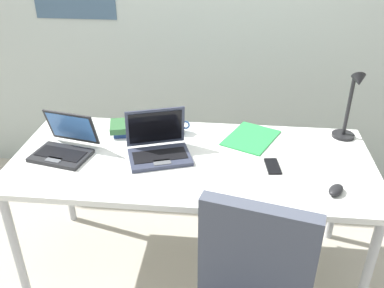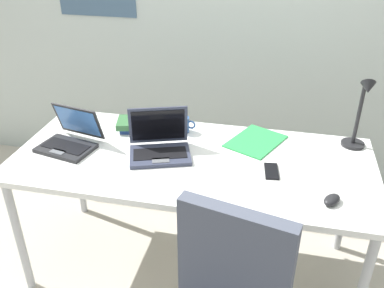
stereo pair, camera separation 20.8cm
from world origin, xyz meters
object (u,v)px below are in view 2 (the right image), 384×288
at_px(laptop_front_right, 70,139).
at_px(paper_folder_back_right, 256,141).
at_px(desk_lamp, 360,114).
at_px(laptop_front_left, 160,146).
at_px(book_stack, 136,124).
at_px(coffee_mug, 183,125).
at_px(computer_mouse, 332,200).
at_px(cell_phone, 271,171).

xyz_separation_m(laptop_front_right, paper_folder_back_right, (0.95, 0.26, -0.04)).
height_order(desk_lamp, laptop_front_left, desk_lamp).
bearing_deg(desk_lamp, paper_folder_back_right, -175.34).
distance_m(desk_lamp, laptop_front_left, 1.02).
bearing_deg(book_stack, coffee_mug, 6.01).
bearing_deg(book_stack, computer_mouse, -24.40).
bearing_deg(cell_phone, computer_mouse, -42.80).
bearing_deg(coffee_mug, cell_phone, -31.38).
relative_size(paper_folder_back_right, coffee_mug, 2.74).
distance_m(paper_folder_back_right, coffee_mug, 0.41).
distance_m(desk_lamp, laptop_front_right, 1.49).
bearing_deg(coffee_mug, book_stack, -173.99).
xyz_separation_m(cell_phone, coffee_mug, (-0.51, 0.31, 0.04)).
xyz_separation_m(laptop_front_right, coffee_mug, (0.54, 0.29, 0.00)).
distance_m(desk_lamp, cell_phone, 0.55).
xyz_separation_m(desk_lamp, paper_folder_back_right, (-0.50, -0.04, -0.19)).
distance_m(laptop_front_left, book_stack, 0.31).
distance_m(laptop_front_right, coffee_mug, 0.61).
relative_size(book_stack, paper_folder_back_right, 0.75).
height_order(computer_mouse, paper_folder_back_right, computer_mouse).
bearing_deg(cell_phone, laptop_front_right, 171.56).
bearing_deg(coffee_mug, laptop_front_left, -102.84).
height_order(laptop_front_left, cell_phone, laptop_front_left).
height_order(book_stack, coffee_mug, coffee_mug).
xyz_separation_m(book_stack, coffee_mug, (0.26, 0.03, 0.01)).
distance_m(desk_lamp, coffee_mug, 0.92).
height_order(desk_lamp, book_stack, desk_lamp).
bearing_deg(desk_lamp, laptop_front_right, -168.26).
relative_size(desk_lamp, computer_mouse, 4.17).
relative_size(desk_lamp, book_stack, 1.73).
relative_size(computer_mouse, paper_folder_back_right, 0.31).
relative_size(desk_lamp, coffee_mug, 3.54).
relative_size(cell_phone, book_stack, 0.59).
height_order(cell_phone, paper_folder_back_right, cell_phone).
relative_size(laptop_front_left, coffee_mug, 3.21).
xyz_separation_m(paper_folder_back_right, coffee_mug, (-0.41, 0.03, 0.04)).
xyz_separation_m(desk_lamp, laptop_front_left, (-0.97, -0.27, -0.15)).
xyz_separation_m(computer_mouse, paper_folder_back_right, (-0.36, 0.47, -0.01)).
bearing_deg(paper_folder_back_right, book_stack, 179.81).
distance_m(laptop_front_right, cell_phone, 1.05).
xyz_separation_m(laptop_front_left, laptop_front_right, (-0.48, -0.03, -0.00)).
height_order(laptop_front_right, paper_folder_back_right, laptop_front_right).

